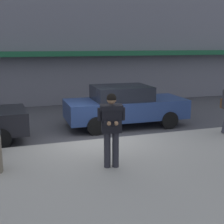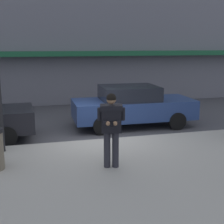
# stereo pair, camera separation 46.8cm
# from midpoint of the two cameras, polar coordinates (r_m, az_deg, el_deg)

# --- Properties ---
(ground_plane) EXTENTS (80.00, 80.00, 0.00)m
(ground_plane) POSITION_cam_midpoint_polar(r_m,az_deg,el_deg) (10.04, -4.59, -5.42)
(ground_plane) COLOR #3D3D42
(sidewalk) EXTENTS (32.00, 5.30, 0.14)m
(sidewalk) POSITION_cam_midpoint_polar(r_m,az_deg,el_deg) (7.80, 7.77, -10.24)
(sidewalk) COLOR #99968E
(sidewalk) RESTS_ON ground
(curb_paint_line) EXTENTS (28.00, 0.12, 0.01)m
(curb_paint_line) POSITION_cam_midpoint_polar(r_m,az_deg,el_deg) (10.35, 0.75, -4.82)
(curb_paint_line) COLOR silver
(curb_paint_line) RESTS_ON ground
(storefront_facade) EXTENTS (28.00, 4.70, 10.58)m
(storefront_facade) POSITION_cam_midpoint_polar(r_m,az_deg,el_deg) (18.23, -8.34, 19.17)
(storefront_facade) COLOR slate
(storefront_facade) RESTS_ON ground
(parked_sedan_mid) EXTENTS (4.52, 1.97, 1.54)m
(parked_sedan_mid) POSITION_cam_midpoint_polar(r_m,az_deg,el_deg) (11.74, 1.21, 1.19)
(parked_sedan_mid) COLOR navy
(parked_sedan_mid) RESTS_ON ground
(man_texting_on_phone) EXTENTS (0.64, 0.63, 1.81)m
(man_texting_on_phone) POSITION_cam_midpoint_polar(r_m,az_deg,el_deg) (7.30, -1.94, -1.94)
(man_texting_on_phone) COLOR #23232B
(man_texting_on_phone) RESTS_ON sidewalk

